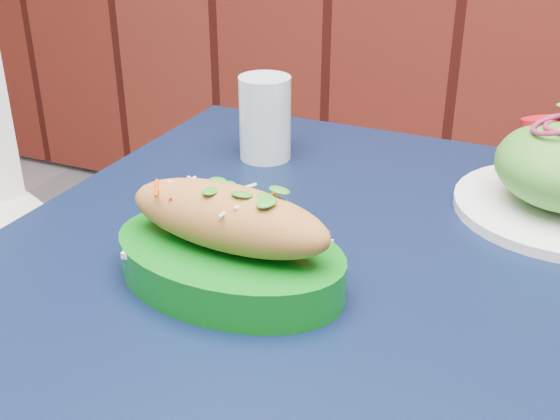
% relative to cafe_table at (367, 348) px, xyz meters
% --- Properties ---
extents(cafe_table, '(0.81, 0.81, 0.75)m').
position_rel_cafe_table_xyz_m(cafe_table, '(0.00, 0.00, 0.00)').
color(cafe_table, black).
rests_on(cafe_table, ground).
extents(banh_mi_basket, '(0.24, 0.17, 0.11)m').
position_rel_cafe_table_xyz_m(banh_mi_basket, '(-0.12, -0.07, 0.13)').
color(banh_mi_basket, '#0A6B14').
rests_on(banh_mi_basket, cafe_table).
extents(water_glass, '(0.07, 0.07, 0.11)m').
position_rel_cafe_table_xyz_m(water_glass, '(-0.22, 0.23, 0.14)').
color(water_glass, silver).
rests_on(water_glass, cafe_table).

